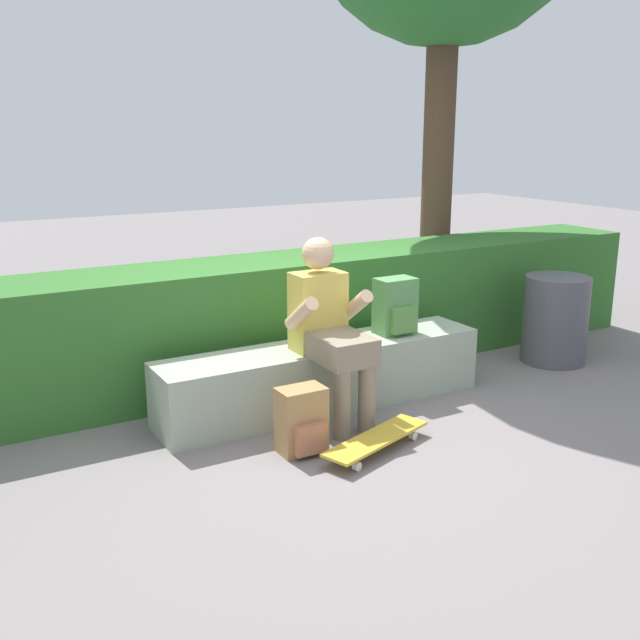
% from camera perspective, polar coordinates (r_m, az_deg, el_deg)
% --- Properties ---
extents(ground_plane, '(24.00, 24.00, 0.00)m').
position_cam_1_polar(ground_plane, '(4.93, 2.20, -7.84)').
color(ground_plane, slate).
extents(bench_main, '(2.34, 0.46, 0.44)m').
position_cam_1_polar(bench_main, '(5.11, 0.25, -4.30)').
color(bench_main, '#96A38C').
rests_on(bench_main, ground).
extents(person_skater, '(0.49, 0.62, 1.19)m').
position_cam_1_polar(person_skater, '(4.77, 0.70, -0.40)').
color(person_skater, gold).
rests_on(person_skater, ground).
extents(skateboard_near_person, '(0.82, 0.45, 0.09)m').
position_cam_1_polar(skateboard_near_person, '(4.50, 4.34, -9.12)').
color(skateboard_near_person, gold).
rests_on(skateboard_near_person, ground).
extents(backpack_on_bench, '(0.28, 0.23, 0.40)m').
position_cam_1_polar(backpack_on_bench, '(5.30, 5.84, 1.00)').
color(backpack_on_bench, '#51894C').
rests_on(backpack_on_bench, bench_main).
extents(backpack_on_ground, '(0.28, 0.23, 0.40)m').
position_cam_1_polar(backpack_on_ground, '(4.44, -1.38, -7.79)').
color(backpack_on_ground, '#A37A47').
rests_on(backpack_on_ground, ground).
extents(hedge_row, '(6.33, 0.71, 0.91)m').
position_cam_1_polar(hedge_row, '(5.81, -1.15, 0.48)').
color(hedge_row, '#2F6627').
rests_on(hedge_row, ground).
extents(trash_bin, '(0.52, 0.52, 0.71)m').
position_cam_1_polar(trash_bin, '(6.33, 17.62, 0.04)').
color(trash_bin, '#4C4C51').
rests_on(trash_bin, ground).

